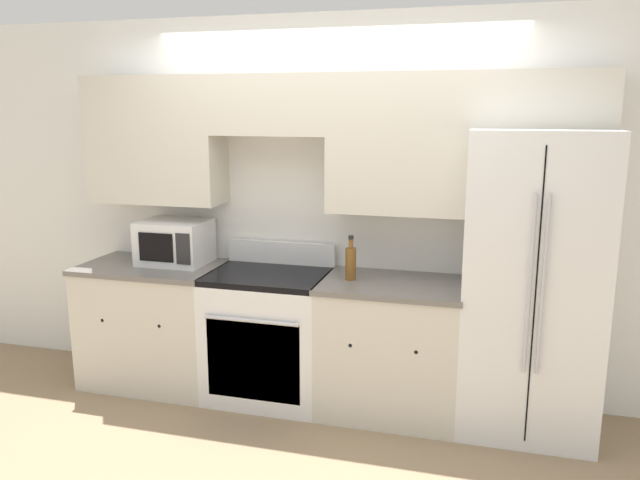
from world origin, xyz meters
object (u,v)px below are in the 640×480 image
at_px(microwave, 175,242).
at_px(bottle, 351,262).
at_px(refrigerator, 531,282).
at_px(oven_range, 269,334).

xyz_separation_m(microwave, bottle, (1.31, -0.10, -0.04)).
distance_m(refrigerator, microwave, 2.43).
bearing_deg(microwave, refrigerator, -0.44).
distance_m(oven_range, refrigerator, 1.76).
bearing_deg(refrigerator, bottle, -175.81).
height_order(refrigerator, bottle, refrigerator).
bearing_deg(oven_range, bottle, -0.91).
relative_size(refrigerator, microwave, 3.98).
height_order(oven_range, microwave, microwave).
bearing_deg(oven_range, microwave, 172.93).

